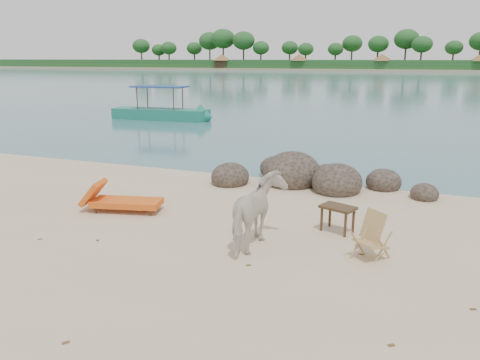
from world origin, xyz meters
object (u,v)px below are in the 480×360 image
Objects in this scene: deck_chair at (371,238)px; boat_near at (160,92)px; boulders at (305,177)px; cow at (258,214)px; side_table at (337,220)px; lounge_chair at (126,200)px.

deck_chair is 22.16m from boat_near.
cow is (0.21, -4.95, 0.47)m from boulders.
side_table is (1.53, -3.57, 0.04)m from boulders.
boat_near reaches higher than boulders.
cow is 3.85m from lounge_chair.
boulders reaches higher than side_table.
boulders is at bearing 157.46° from deck_chair.
boulders is 7.48× the size of deck_chair.
side_table is at bearing -53.02° from boat_near.
side_table is at bearing 165.84° from deck_chair.
boulders is 3.03× the size of lounge_chair.
deck_chair reaches higher than lounge_chair.
side_table is 1.42m from deck_chair.
deck_chair is (0.80, -1.17, 0.14)m from side_table.
boat_near is at bearing -55.10° from cow.
lounge_chair is (-5.02, -0.40, 0.03)m from side_table.
side_table is 0.34× the size of lounge_chair.
cow reaches higher than lounge_chair.
side_table is (1.32, 1.38, -0.43)m from cow.
boulders is 17.10m from boat_near.
deck_chair is (2.13, 0.21, -0.29)m from cow.
cow is 2.39× the size of side_table.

